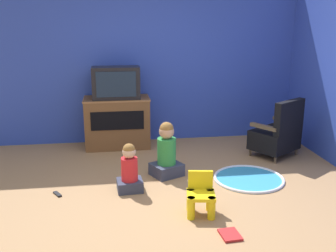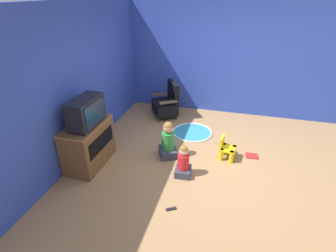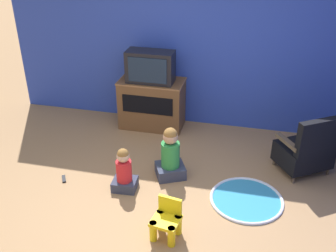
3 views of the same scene
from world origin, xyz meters
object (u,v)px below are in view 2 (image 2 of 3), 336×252
child_watching_left (168,142)px  yellow_kid_chair (227,150)px  television (86,112)px  black_armchair (167,103)px  book (252,156)px  remote_control (171,209)px  tv_cabinet (88,144)px  child_watching_center (183,162)px

child_watching_left → yellow_kid_chair: bearing=-104.7°
television → black_armchair: size_ratio=0.83×
yellow_kid_chair → child_watching_left: bearing=110.0°
book → remote_control: size_ratio=1.56×
child_watching_left → television: bearing=90.1°
tv_cabinet → black_armchair: (2.29, -0.79, -0.07)m
child_watching_center → tv_cabinet: bearing=89.9°
tv_cabinet → black_armchair: size_ratio=1.17×
black_armchair → yellow_kid_chair: 2.17m
child_watching_center → book: 1.46m
black_armchair → child_watching_center: 2.36m
black_armchair → book: bearing=24.1°
remote_control → child_watching_left: bearing=-103.7°
yellow_kid_chair → remote_control: 1.67m
yellow_kid_chair → black_armchair: bearing=55.5°
child_watching_center → remote_control: bearing=176.9°
black_armchair → child_watching_left: size_ratio=1.21×
book → television: bearing=14.8°
book → remote_control: bearing=51.7°
tv_cabinet → remote_control: tv_cabinet is taller
yellow_kid_chair → book: bearing=-60.4°
tv_cabinet → television: television is taller
remote_control → black_armchair: bearing=-104.0°
television → child_watching_center: 1.81m
yellow_kid_chair → child_watching_center: size_ratio=0.75×
yellow_kid_chair → child_watching_left: (-0.21, 1.06, 0.13)m
yellow_kid_chair → book: 0.53m
yellow_kid_chair → child_watching_left: size_ratio=0.61×
child_watching_left → remote_control: size_ratio=4.68×
television → yellow_kid_chair: size_ratio=1.64×
yellow_kid_chair → child_watching_center: child_watching_center is taller
tv_cabinet → television: 0.62m
yellow_kid_chair → child_watching_center: (-0.70, 0.67, 0.07)m
black_armchair → book: (-1.31, -2.04, -0.32)m
television → yellow_kid_chair: television is taller
child_watching_left → child_watching_center: (-0.49, -0.40, -0.06)m
child_watching_left → book: 1.61m
black_armchair → yellow_kid_chair: black_armchair is taller
child_watching_center → book: child_watching_center is taller
television → tv_cabinet: bearing=90.0°
television → child_watching_left: television is taller
yellow_kid_chair → remote_control: size_ratio=2.85×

